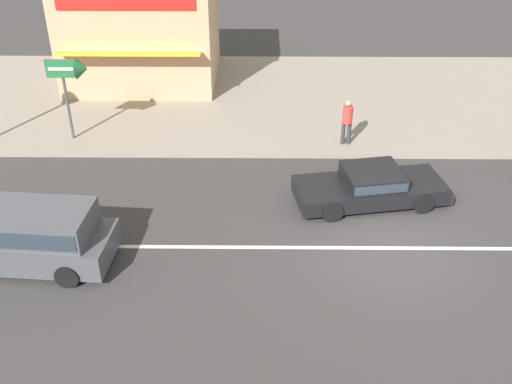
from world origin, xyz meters
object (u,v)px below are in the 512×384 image
object	(u,v)px
arrow_signboard	(77,73)
pedestrian_mid_kerb	(347,119)
sedan_black_2	(371,186)
shopfront_corner_warung	(142,28)
minivan_dark_grey_0	(27,234)

from	to	relation	value
arrow_signboard	pedestrian_mid_kerb	xyz separation A→B (m)	(8.99, -0.32, -1.48)
sedan_black_2	shopfront_corner_warung	bearing A→B (deg)	130.00
sedan_black_2	pedestrian_mid_kerb	distance (m)	3.56
arrow_signboard	pedestrian_mid_kerb	distance (m)	9.12
arrow_signboard	minivan_dark_grey_0	bearing A→B (deg)	-87.53
shopfront_corner_warung	pedestrian_mid_kerb	bearing A→B (deg)	-38.55
minivan_dark_grey_0	arrow_signboard	distance (m)	6.99
sedan_black_2	arrow_signboard	bearing A→B (deg)	157.70
shopfront_corner_warung	minivan_dark_grey_0	bearing A→B (deg)	-93.58
minivan_dark_grey_0	arrow_signboard	size ratio (longest dim) A/B	1.60
pedestrian_mid_kerb	arrow_signboard	bearing A→B (deg)	177.97
pedestrian_mid_kerb	minivan_dark_grey_0	bearing A→B (deg)	-143.44
minivan_dark_grey_0	arrow_signboard	world-z (taller)	arrow_signboard
minivan_dark_grey_0	sedan_black_2	world-z (taller)	minivan_dark_grey_0
arrow_signboard	shopfront_corner_warung	size ratio (longest dim) A/B	0.47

